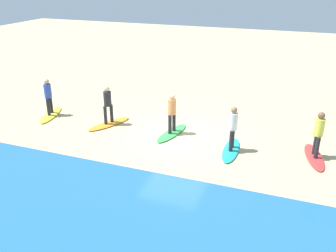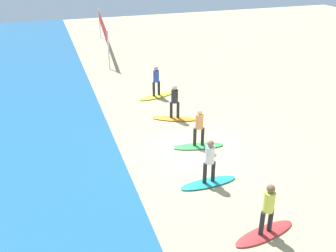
{
  "view_description": "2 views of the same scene",
  "coord_description": "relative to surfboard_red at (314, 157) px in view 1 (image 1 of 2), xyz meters",
  "views": [
    {
      "loc": [
        -4.45,
        12.54,
        6.11
      ],
      "look_at": [
        -0.25,
        1.44,
        1.06
      ],
      "focal_mm": 39.26,
      "sensor_mm": 36.0,
      "label": 1
    },
    {
      "loc": [
        -12.48,
        5.33,
        7.71
      ],
      "look_at": [
        0.25,
        1.13,
        1.13
      ],
      "focal_mm": 40.95,
      "sensor_mm": 36.0,
      "label": 2
    }
  ],
  "objects": [
    {
      "name": "surfer_teal",
      "position": [
        2.86,
        0.51,
        0.99
      ],
      "size": [
        0.32,
        0.46,
        1.64
      ],
      "color": "#232328",
      "rests_on": "surfboard_teal"
    },
    {
      "name": "surfer_yellow",
      "position": [
        11.25,
        -0.11,
        0.99
      ],
      "size": [
        0.32,
        0.45,
        1.64
      ],
      "color": "#232328",
      "rests_on": "surfboard_yellow"
    },
    {
      "name": "surfer_green",
      "position": [
        5.4,
        -0.15,
        0.99
      ],
      "size": [
        0.32,
        0.45,
        1.64
      ],
      "color": "#232328",
      "rests_on": "surfboard_green"
    },
    {
      "name": "surfboard_green",
      "position": [
        5.4,
        -0.15,
        0.0
      ],
      "size": [
        0.92,
        2.17,
        0.09
      ],
      "primitive_type": "ellipsoid",
      "rotation": [
        0.0,
        0.0,
        1.39
      ],
      "color": "green",
      "rests_on": "ground"
    },
    {
      "name": "surfer_red",
      "position": [
        0.0,
        -0.0,
        0.99
      ],
      "size": [
        0.32,
        0.45,
        1.64
      ],
      "color": "#232328",
      "rests_on": "surfboard_red"
    },
    {
      "name": "surfboard_orange",
      "position": [
        8.25,
        -0.1,
        0.0
      ],
      "size": [
        1.37,
        2.15,
        0.09
      ],
      "primitive_type": "ellipsoid",
      "rotation": [
        0.0,
        0.0,
        1.15
      ],
      "color": "orange",
      "rests_on": "ground"
    },
    {
      "name": "surfboard_red",
      "position": [
        0.0,
        0.0,
        0.0
      ],
      "size": [
        0.96,
        2.17,
        0.09
      ],
      "primitive_type": "ellipsoid",
      "rotation": [
        0.0,
        0.0,
        1.77
      ],
      "color": "red",
      "rests_on": "ground"
    },
    {
      "name": "surfboard_teal",
      "position": [
        2.86,
        0.51,
        0.0
      ],
      "size": [
        0.66,
        2.12,
        0.09
      ],
      "primitive_type": "ellipsoid",
      "rotation": [
        0.0,
        0.0,
        1.62
      ],
      "color": "teal",
      "rests_on": "ground"
    },
    {
      "name": "surfer_orange",
      "position": [
        8.25,
        -0.1,
        0.99
      ],
      "size": [
        0.32,
        0.43,
        1.64
      ],
      "color": "#232328",
      "rests_on": "surfboard_orange"
    },
    {
      "name": "surfboard_yellow",
      "position": [
        11.25,
        -0.11,
        0.0
      ],
      "size": [
        1.09,
        2.17,
        0.09
      ],
      "primitive_type": "ellipsoid",
      "rotation": [
        0.0,
        0.0,
        1.84
      ],
      "color": "yellow",
      "rests_on": "ground"
    },
    {
      "name": "ground_plane",
      "position": [
        5.22,
        0.01,
        -0.04
      ],
      "size": [
        60.0,
        60.0,
        0.0
      ],
      "primitive_type": "plane",
      "color": "tan"
    }
  ]
}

